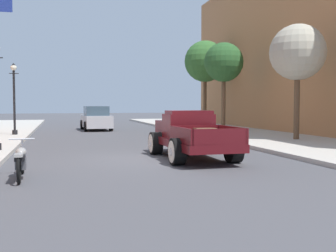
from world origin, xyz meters
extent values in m
plane|color=#47474C|center=(0.00, 0.00, 0.00)|extent=(140.00, 140.00, 0.00)
cube|color=#510F14|center=(1.37, -0.23, 0.54)|extent=(1.83, 4.93, 0.24)
cube|color=#510F14|center=(1.36, 0.12, 1.06)|extent=(1.58, 1.12, 0.80)
cube|color=#510F14|center=(1.36, 0.07, 1.52)|extent=(1.45, 0.96, 0.12)
cube|color=#3D4C5B|center=(1.36, 0.69, 1.22)|extent=(1.33, 0.06, 0.44)
cube|color=#510F14|center=(1.34, 1.42, 0.92)|extent=(1.34, 1.52, 0.52)
cube|color=silver|center=(1.33, 2.22, 0.90)|extent=(0.68, 0.11, 0.47)
cube|color=#510F14|center=(1.39, -1.63, 0.68)|extent=(1.72, 2.12, 0.04)
cube|color=#510F14|center=(0.58, -1.64, 0.90)|extent=(0.11, 2.10, 0.44)
cube|color=#510F14|center=(2.20, -1.62, 0.90)|extent=(0.11, 2.10, 0.44)
cube|color=#510F14|center=(1.40, -2.64, 0.90)|extent=(1.62, 0.10, 0.44)
cube|color=#510F14|center=(1.37, -0.62, 0.90)|extent=(1.62, 0.10, 0.44)
cylinder|color=black|center=(0.45, 1.10, 0.40)|extent=(0.37, 0.81, 0.80)
cylinder|color=silver|center=(0.27, 1.10, 0.40)|extent=(0.02, 0.66, 0.66)
cylinder|color=silver|center=(0.26, 1.10, 0.40)|extent=(0.02, 0.24, 0.24)
cylinder|color=black|center=(2.25, 1.13, 0.40)|extent=(0.37, 0.81, 0.80)
cylinder|color=silver|center=(2.43, 1.13, 0.40)|extent=(0.02, 0.66, 0.66)
cylinder|color=silver|center=(2.44, 1.13, 0.40)|extent=(0.02, 0.24, 0.24)
cylinder|color=black|center=(0.49, -1.59, 0.40)|extent=(0.37, 0.81, 0.80)
cylinder|color=silver|center=(0.31, -1.59, 0.40)|extent=(0.02, 0.66, 0.66)
cylinder|color=silver|center=(0.30, -1.59, 0.40)|extent=(0.02, 0.24, 0.24)
cylinder|color=black|center=(2.29, -1.57, 0.40)|extent=(0.37, 0.81, 0.80)
cylinder|color=silver|center=(2.47, -1.56, 0.40)|extent=(0.02, 0.66, 0.66)
cylinder|color=silver|center=(2.48, -1.56, 0.40)|extent=(0.02, 0.24, 0.24)
cube|color=brown|center=(1.21, -1.98, 0.90)|extent=(0.61, 0.45, 0.40)
cube|color=#3D2D1E|center=(1.21, -1.98, 0.90)|extent=(0.62, 0.06, 0.42)
cube|color=gray|center=(1.60, -1.33, 0.84)|extent=(0.48, 0.38, 0.28)
torus|color=black|center=(-3.78, -2.04, 0.33)|extent=(0.09, 0.67, 0.67)
torus|color=black|center=(-3.73, -3.49, 0.33)|extent=(0.09, 0.67, 0.67)
cube|color=#4C4C51|center=(-3.75, -2.81, 0.38)|extent=(0.25, 0.45, 0.28)
ellipsoid|color=gray|center=(-3.76, -2.56, 0.61)|extent=(0.28, 0.53, 0.24)
cube|color=black|center=(-3.74, -3.06, 0.53)|extent=(0.24, 0.57, 0.10)
cylinder|color=silver|center=(-3.77, -2.10, 0.64)|extent=(0.06, 0.25, 0.58)
cylinder|color=silver|center=(-3.77, -2.22, 0.91)|extent=(0.62, 0.06, 0.04)
cube|color=gray|center=(-3.73, -3.49, 0.66)|extent=(0.19, 0.41, 0.06)
cube|color=#B7B7BC|center=(-0.48, 15.60, 0.61)|extent=(1.92, 4.37, 0.80)
cube|color=#384C5B|center=(-0.47, 15.45, 1.33)|extent=(1.61, 2.07, 0.64)
cylinder|color=black|center=(-1.36, 16.86, 0.33)|extent=(0.25, 0.67, 0.66)
cylinder|color=black|center=(0.29, 16.93, 0.33)|extent=(0.25, 0.67, 0.66)
cylinder|color=black|center=(-1.24, 14.28, 0.33)|extent=(0.25, 0.67, 0.66)
cylinder|color=black|center=(0.41, 14.35, 0.33)|extent=(0.25, 0.67, 0.66)
cylinder|color=black|center=(-5.24, 10.44, 0.27)|extent=(0.28, 0.28, 0.24)
cylinder|color=black|center=(-5.24, 10.44, 1.99)|extent=(0.12, 0.12, 3.20)
cylinder|color=black|center=(-5.24, 10.44, 3.44)|extent=(0.50, 0.04, 0.04)
sphere|color=silver|center=(-5.24, 10.44, 3.75)|extent=(0.32, 0.32, 0.32)
cone|color=black|center=(-5.24, 10.44, 3.93)|extent=(0.24, 0.24, 0.14)
cube|color=navy|center=(-6.70, 16.84, 8.50)|extent=(1.60, 0.03, 1.00)
cylinder|color=brown|center=(7.86, 3.97, 1.69)|extent=(0.26, 0.26, 3.08)
sphere|color=#ADA893|center=(7.86, 3.97, 4.20)|extent=(2.59, 2.59, 2.59)
cylinder|color=brown|center=(7.25, 11.46, 1.83)|extent=(0.26, 0.26, 3.37)
sphere|color=#285628|center=(7.25, 11.46, 4.45)|extent=(2.50, 2.50, 2.50)
cylinder|color=brown|center=(7.89, 16.78, 2.01)|extent=(0.26, 0.26, 3.73)
sphere|color=#33662D|center=(7.89, 16.78, 5.05)|extent=(3.14, 3.14, 3.14)
camera|label=1|loc=(-2.79, -13.20, 1.79)|focal=44.18mm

